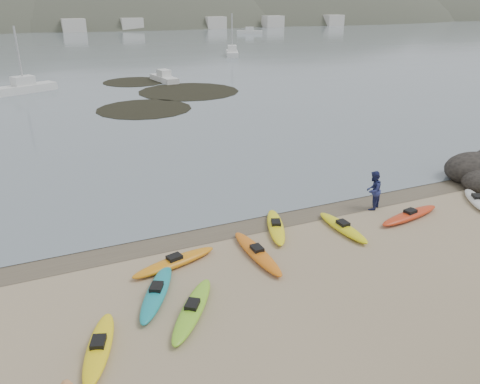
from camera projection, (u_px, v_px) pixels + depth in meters
name	position (u px, v px, depth m)	size (l,w,h in m)	color
ground	(240.00, 222.00, 21.85)	(600.00, 600.00, 0.00)	tan
wet_sand	(243.00, 224.00, 21.60)	(60.00, 60.00, 0.00)	brown
water	(33.00, 17.00, 275.23)	(1200.00, 1200.00, 0.00)	slate
kayaks	(258.00, 259.00, 18.39)	(24.80, 8.30, 0.34)	orange
person_east	(373.00, 190.00, 22.82)	(0.95, 0.74, 1.96)	navy
kelp_mats	(163.00, 94.00, 51.36)	(16.75, 24.27, 0.04)	black
moored_boats	(93.00, 52.00, 87.44)	(96.63, 80.79, 1.26)	silver
far_hills	(143.00, 62.00, 206.54)	(550.00, 135.00, 80.00)	#384235
far_town	(69.00, 26.00, 145.81)	(199.00, 5.00, 4.00)	beige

